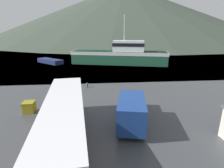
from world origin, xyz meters
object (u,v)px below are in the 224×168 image
object	(u,v)px
fishing_boat	(121,55)
small_boat	(50,61)
storage_bin	(29,107)
delivery_van	(131,109)
tour_bus	(65,120)

from	to	relation	value
fishing_boat	small_boat	bearing A→B (deg)	95.96
fishing_boat	storage_bin	distance (m)	27.75
storage_bin	delivery_van	bearing A→B (deg)	-17.16
storage_bin	small_boat	size ratio (longest dim) A/B	0.15
fishing_boat	small_boat	distance (m)	17.05
delivery_van	small_boat	xyz separation A→B (m)	(-13.90, 30.20, -0.75)
delivery_van	storage_bin	size ratio (longest dim) A/B	6.09
tour_bus	small_boat	bearing A→B (deg)	99.26
delivery_van	fishing_boat	world-z (taller)	fishing_boat
fishing_boat	storage_bin	world-z (taller)	fishing_boat
small_boat	storage_bin	bearing A→B (deg)	-126.74
tour_bus	storage_bin	size ratio (longest dim) A/B	10.99
delivery_van	small_boat	distance (m)	33.25
tour_bus	storage_bin	world-z (taller)	tour_bus
delivery_van	fishing_boat	size ratio (longest dim) A/B	0.29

